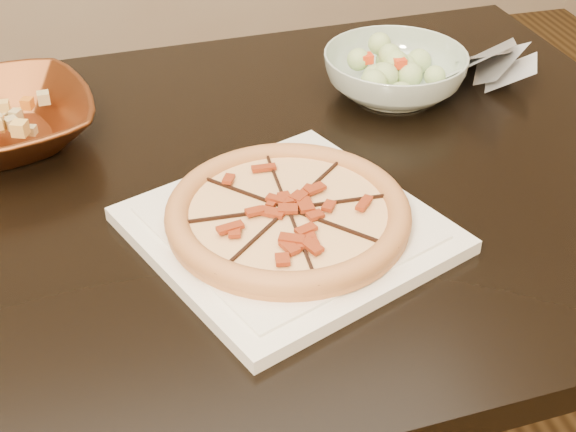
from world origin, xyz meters
name	(u,v)px	position (x,y,z in m)	size (l,w,h in m)	color
dining_table	(198,247)	(0.04, -0.11, 0.65)	(1.45, 0.97, 0.75)	black
plate	(288,229)	(0.13, -0.25, 0.76)	(0.42, 0.42, 0.02)	white
pizza	(288,213)	(0.13, -0.25, 0.78)	(0.29, 0.29, 0.03)	#C57046
salad_bowl	(395,74)	(0.39, 0.07, 0.78)	(0.22, 0.22, 0.07)	#B5C9BB
salad	(397,43)	(0.39, 0.07, 0.84)	(0.11, 0.11, 0.04)	#B9D27F
cling_film	(484,66)	(0.55, 0.08, 0.78)	(0.16, 0.13, 0.05)	silver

